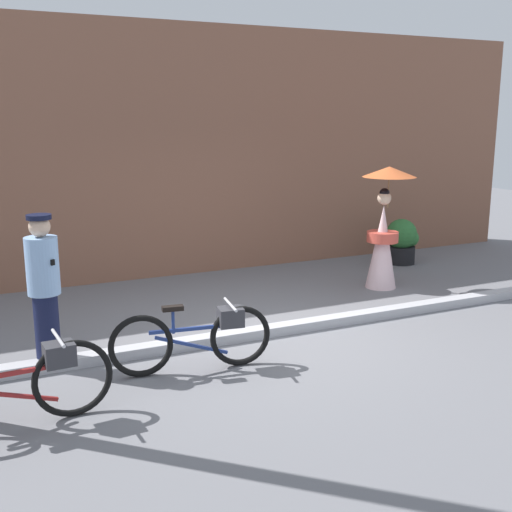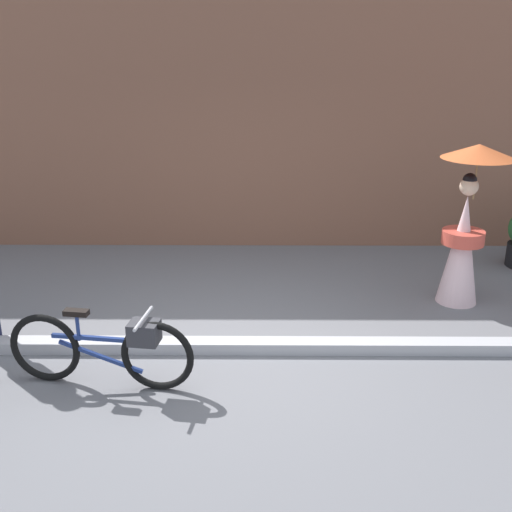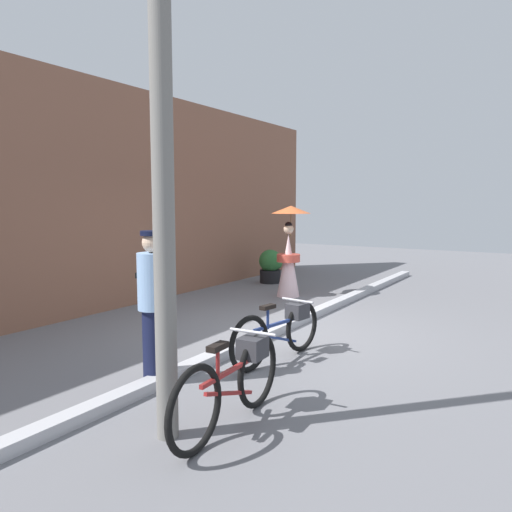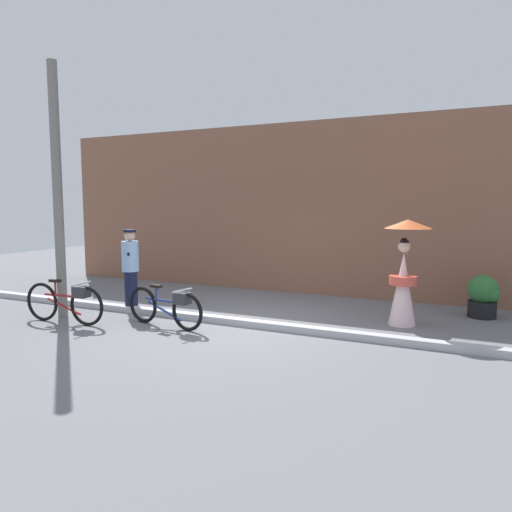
{
  "view_description": "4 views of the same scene",
  "coord_description": "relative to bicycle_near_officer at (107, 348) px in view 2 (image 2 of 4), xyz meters",
  "views": [
    {
      "loc": [
        -3.16,
        -6.61,
        2.65
      ],
      "look_at": [
        0.07,
        0.38,
        0.93
      ],
      "focal_mm": 44.01,
      "sensor_mm": 36.0,
      "label": 1
    },
    {
      "loc": [
        0.29,
        -5.54,
        3.01
      ],
      "look_at": [
        0.25,
        0.32,
        0.92
      ],
      "focal_mm": 42.9,
      "sensor_mm": 36.0,
      "label": 2
    },
    {
      "loc": [
        -6.31,
        -3.59,
        1.96
      ],
      "look_at": [
        -0.13,
        0.31,
        1.17
      ],
      "focal_mm": 34.35,
      "sensor_mm": 36.0,
      "label": 3
    },
    {
      "loc": [
        3.74,
        -7.35,
        2.16
      ],
      "look_at": [
        0.03,
        0.68,
        1.19
      ],
      "focal_mm": 32.81,
      "sensor_mm": 36.0,
      "label": 4
    }
  ],
  "objects": [
    {
      "name": "building_wall",
      "position": [
        1.08,
        4.23,
        1.68
      ],
      "size": [
        14.0,
        0.4,
        4.13
      ],
      "primitive_type": "cube",
      "color": "brown",
      "rests_on": "ground_plane"
    },
    {
      "name": "sidewalk_curb",
      "position": [
        1.08,
        0.66,
        -0.32
      ],
      "size": [
        14.0,
        0.2,
        0.12
      ],
      "primitive_type": "cube",
      "color": "#B2B2B7",
      "rests_on": "ground_plane"
    },
    {
      "name": "person_with_parasol",
      "position": [
        3.76,
        1.92,
        0.59
      ],
      "size": [
        0.82,
        0.82,
        1.9
      ],
      "color": "silver",
      "rests_on": "ground_plane"
    },
    {
      "name": "ground_plane",
      "position": [
        1.08,
        0.66,
        -0.38
      ],
      "size": [
        30.0,
        30.0,
        0.0
      ],
      "primitive_type": "plane",
      "color": "slate"
    },
    {
      "name": "bicycle_near_officer",
      "position": [
        0.0,
        0.0,
        0.0
      ],
      "size": [
        1.73,
        0.48,
        0.74
      ],
      "color": "black",
      "rests_on": "ground_plane"
    }
  ]
}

